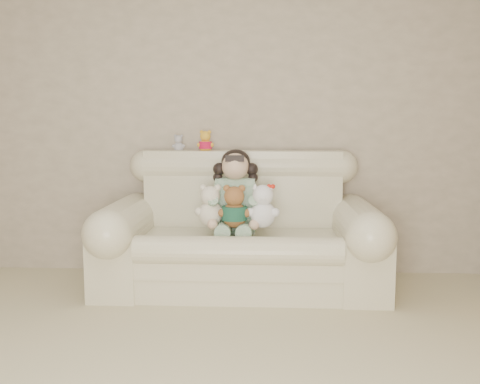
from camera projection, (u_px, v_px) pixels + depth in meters
name	position (u px, v px, depth m)	size (l,w,h in m)	color
wall_back	(210.00, 116.00, 4.43)	(4.50, 4.50, 0.00)	#BDAD96
sofa	(241.00, 222.00, 4.01)	(2.10, 0.95, 1.03)	beige
seated_child	(235.00, 190.00, 4.07)	(0.38, 0.47, 0.64)	#2F743E
brown_teddy	(234.00, 202.00, 3.85)	(0.23, 0.18, 0.36)	brown
white_cat	(263.00, 201.00, 3.86)	(0.24, 0.19, 0.38)	silver
cream_teddy	(210.00, 201.00, 3.91)	(0.23, 0.18, 0.36)	white
yellow_mini_bear	(205.00, 139.00, 4.32)	(0.13, 0.10, 0.21)	yellow
grey_mini_plush	(179.00, 142.00, 4.36)	(0.11, 0.08, 0.17)	silver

